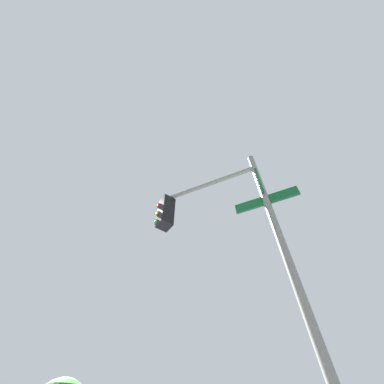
% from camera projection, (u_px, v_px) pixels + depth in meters
% --- Properties ---
extents(traffic_signal_near, '(2.47, 1.63, 5.46)m').
position_uv_depth(traffic_signal_near, '(216.00, 224.00, 4.25)').
color(traffic_signal_near, slate).
rests_on(traffic_signal_near, ground_plane).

